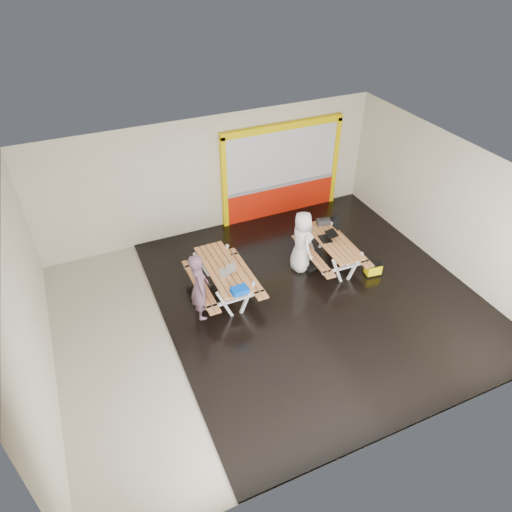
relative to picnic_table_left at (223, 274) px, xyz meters
name	(u,v)px	position (x,y,z in m)	size (l,w,h in m)	color
room	(272,251)	(0.86, -0.96, 1.09)	(10.02, 8.02, 3.52)	beige
deck	(315,294)	(2.11, -0.96, -0.64)	(7.50, 7.98, 0.05)	black
kiosk	(282,173)	(3.06, 2.98, 0.78)	(3.88, 0.16, 3.00)	red
picnic_table_left	(223,274)	(0.00, 0.00, 0.00)	(1.50, 2.19, 0.87)	tan
picnic_table_right	(332,246)	(3.09, -0.02, -0.04)	(1.45, 2.08, 0.82)	tan
person_left	(199,287)	(-0.75, -0.49, 0.25)	(0.65, 0.42, 1.77)	#664658
person_right	(302,242)	(2.29, 0.20, 0.20)	(0.86, 0.56, 1.75)	white
laptop_left	(227,271)	(0.03, -0.22, 0.26)	(0.45, 0.42, 0.16)	silver
laptop_right	(327,237)	(3.01, 0.10, 0.21)	(0.49, 0.44, 0.19)	black
blue_pouch	(240,290)	(0.04, -1.00, 0.26)	(0.38, 0.27, 0.11)	#0046D2
toolbox	(323,222)	(3.28, 0.76, 0.24)	(0.39, 0.24, 0.21)	black
backpack	(335,222)	(3.70, 0.80, 0.09)	(0.27, 0.18, 0.44)	black
dark_case	(311,266)	(2.54, 0.01, -0.54)	(0.38, 0.29, 0.14)	black
fluke_bag	(373,269)	(3.89, -0.89, -0.44)	(0.45, 0.33, 0.36)	black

